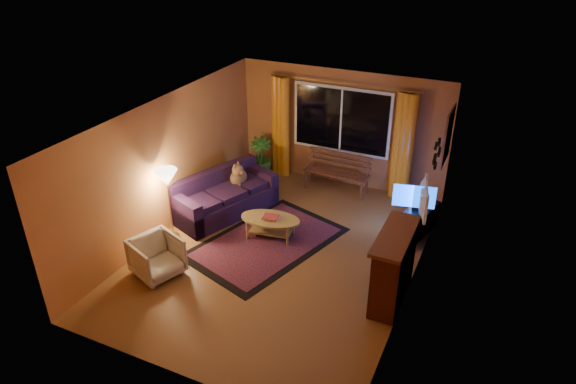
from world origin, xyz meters
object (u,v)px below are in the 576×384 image
at_px(floor_lamp, 170,205).
at_px(coffee_table, 270,227).
at_px(tv_console, 416,222).
at_px(sofa, 225,194).
at_px(bench, 336,182).
at_px(armchair, 157,255).

relative_size(floor_lamp, coffee_table, 1.22).
bearing_deg(coffee_table, tv_console, 27.12).
height_order(coffee_table, tv_console, tv_console).
bearing_deg(sofa, floor_lamp, -89.23).
bearing_deg(bench, tv_console, -25.04).
distance_m(sofa, tv_console, 3.66).
relative_size(bench, sofa, 0.68).
bearing_deg(floor_lamp, tv_console, 26.18).
height_order(bench, coffee_table, bench).
distance_m(bench, floor_lamp, 3.63).
bearing_deg(bench, coffee_table, -100.09).
xyz_separation_m(bench, coffee_table, (-0.47, -2.20, -0.01)).
xyz_separation_m(bench, armchair, (-1.64, -3.95, 0.16)).
bearing_deg(floor_lamp, bench, 54.66).
xyz_separation_m(bench, tv_console, (1.91, -0.97, 0.03)).
bearing_deg(sofa, bench, 68.52).
height_order(bench, tv_console, tv_console).
relative_size(sofa, floor_lamp, 1.53).
height_order(armchair, floor_lamp, floor_lamp).
distance_m(sofa, floor_lamp, 1.26).
bearing_deg(bench, floor_lamp, -123.40).
bearing_deg(tv_console, bench, 167.11).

